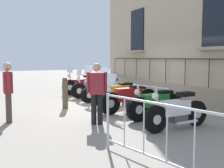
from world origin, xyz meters
TOP-DOWN VIEW (x-y plane):
  - ground_plane at (0.00, 0.00)m, footprint 60.00×60.00m
  - motorcycle_maroon at (-0.21, -3.64)m, footprint 2.15×0.58m
  - motorcycle_silver at (-0.30, -2.33)m, footprint 2.22×0.55m
  - motorcycle_orange at (-0.21, -1.22)m, footprint 2.06×0.74m
  - motorcycle_yellow at (-0.30, -0.03)m, footprint 2.06×0.70m
  - motorcycle_red at (-0.05, 1.20)m, footprint 2.20×0.64m
  - motorcycle_green at (-0.26, 2.38)m, footprint 1.98×0.68m
  - motorcycle_white at (-0.06, 3.54)m, footprint 1.98×0.61m
  - crowd_barrier at (1.73, 5.26)m, footprint 0.58×2.42m
  - bollard at (1.60, -0.29)m, footprint 0.19×0.19m
  - pedestrian_standing at (1.48, 2.25)m, footprint 0.49×0.34m
  - pedestrian_walking at (3.52, 1.05)m, footprint 0.22×0.53m

SIDE VIEW (x-z plane):
  - ground_plane at x=0.00m, z-range 0.00..0.00m
  - motorcycle_white at x=-0.06m, z-range -0.10..0.95m
  - motorcycle_green at x=-0.26m, z-range -0.07..0.93m
  - motorcycle_orange at x=-0.21m, z-range -0.29..1.16m
  - motorcycle_yellow at x=-0.30m, z-range -0.25..1.14m
  - motorcycle_silver at x=-0.30m, z-range -0.22..1.12m
  - motorcycle_maroon at x=-0.21m, z-range -0.24..1.16m
  - motorcycle_red at x=-0.05m, z-range -0.16..1.09m
  - bollard at x=1.60m, z-range 0.00..1.08m
  - crowd_barrier at x=1.73m, z-range 0.04..1.09m
  - pedestrian_standing at x=1.48m, z-range 0.09..1.68m
  - pedestrian_walking at x=3.52m, z-range 0.10..1.70m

